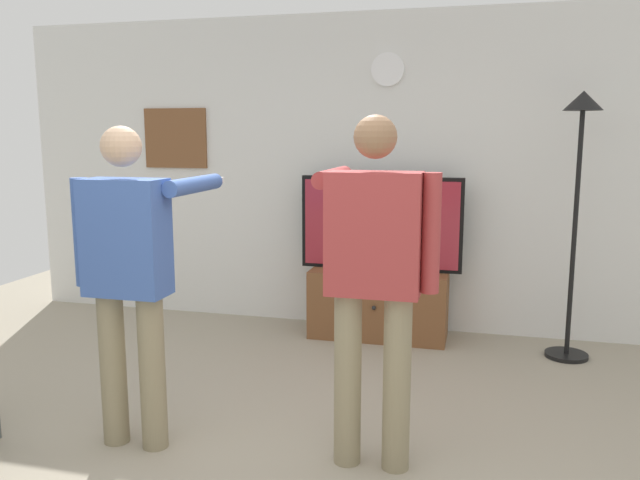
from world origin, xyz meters
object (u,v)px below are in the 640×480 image
(tv_stand, at_px, (379,304))
(person_standing_nearer_couch, at_px, (374,270))
(television, at_px, (381,224))
(person_standing_nearer_lamp, at_px, (129,269))
(framed_picture, at_px, (176,138))
(floor_lamp, at_px, (579,170))
(wall_clock, at_px, (388,69))

(tv_stand, bearing_deg, person_standing_nearer_couch, -81.75)
(television, height_order, person_standing_nearer_lamp, person_standing_nearer_lamp)
(framed_picture, bearing_deg, tv_stand, -8.57)
(floor_lamp, height_order, person_standing_nearer_couch, floor_lamp)
(wall_clock, xyz_separation_m, person_standing_nearer_lamp, (-1.00, -2.48, -1.23))
(television, xyz_separation_m, person_standing_nearer_lamp, (-1.00, -2.24, 0.03))
(wall_clock, distance_m, person_standing_nearer_couch, 2.68)
(tv_stand, height_order, framed_picture, framed_picture)
(person_standing_nearer_lamp, bearing_deg, tv_stand, 65.56)
(television, relative_size, wall_clock, 4.86)
(wall_clock, bearing_deg, framed_picture, 179.85)
(person_standing_nearer_couch, bearing_deg, television, 98.07)
(wall_clock, bearing_deg, person_standing_nearer_couch, -82.75)
(tv_stand, relative_size, television, 0.85)
(wall_clock, distance_m, framed_picture, 2.04)
(tv_stand, distance_m, framed_picture, 2.41)
(floor_lamp, height_order, person_standing_nearer_lamp, floor_lamp)
(television, bearing_deg, person_standing_nearer_lamp, -114.00)
(floor_lamp, bearing_deg, television, 172.84)
(wall_clock, height_order, floor_lamp, wall_clock)
(person_standing_nearer_lamp, bearing_deg, wall_clock, 68.13)
(television, distance_m, person_standing_nearer_lamp, 2.45)
(wall_clock, distance_m, person_standing_nearer_lamp, 2.94)
(person_standing_nearer_couch, bearing_deg, tv_stand, 98.25)
(television, relative_size, framed_picture, 2.20)
(television, height_order, wall_clock, wall_clock)
(tv_stand, bearing_deg, framed_picture, 171.43)
(floor_lamp, bearing_deg, person_standing_nearer_lamp, -140.40)
(person_standing_nearer_couch, bearing_deg, framed_picture, 133.50)
(framed_picture, distance_m, person_standing_nearer_couch, 3.34)
(wall_clock, relative_size, person_standing_nearer_couch, 0.15)
(floor_lamp, bearing_deg, person_standing_nearer_couch, -121.20)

